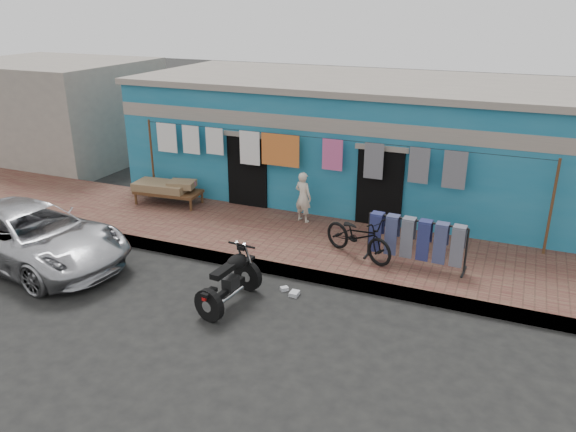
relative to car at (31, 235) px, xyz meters
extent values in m
plane|color=black|center=(5.10, -0.01, -0.66)|extent=(80.00, 80.00, 0.00)
cube|color=brown|center=(5.10, 2.99, -0.53)|extent=(28.00, 3.00, 0.25)
cube|color=gray|center=(5.10, 1.54, -0.53)|extent=(28.00, 0.10, 0.25)
cube|color=#18688C|center=(5.10, 6.99, 0.94)|extent=(12.00, 5.00, 3.20)
cube|color=#9E9384|center=(5.10, 4.55, 1.89)|extent=(12.00, 0.14, 0.35)
cube|color=#9E9384|center=(5.10, 6.99, 2.62)|extent=(12.20, 5.20, 0.16)
cube|color=black|center=(2.90, 4.47, 0.39)|extent=(1.10, 0.10, 2.10)
cube|color=black|center=(6.40, 4.47, 0.39)|extent=(1.10, 0.10, 2.10)
cube|color=#9E9384|center=(-5.90, 6.99, 1.04)|extent=(6.00, 5.00, 3.40)
cylinder|color=brown|center=(0.10, 4.24, 0.64)|extent=(0.06, 0.06, 2.10)
cylinder|color=brown|center=(10.10, 4.24, 0.64)|extent=(0.06, 0.06, 2.10)
cylinder|color=black|center=(5.10, 4.24, 1.64)|extent=(10.00, 0.01, 0.01)
cube|color=silver|center=(0.64, 4.24, 1.25)|extent=(0.60, 0.02, 0.78)
cube|color=silver|center=(1.39, 4.24, 1.27)|extent=(0.50, 0.02, 0.75)
cube|color=silver|center=(2.10, 4.24, 1.30)|extent=(0.50, 0.02, 0.69)
cube|color=silver|center=(3.10, 4.24, 1.22)|extent=(0.55, 0.02, 0.86)
cube|color=#CC4C26|center=(3.93, 4.24, 1.24)|extent=(1.00, 0.02, 0.80)
cube|color=#C55188|center=(5.28, 4.24, 1.27)|extent=(0.50, 0.02, 0.75)
cube|color=slate|center=(6.28, 4.24, 1.22)|extent=(0.45, 0.02, 0.84)
cube|color=slate|center=(7.31, 4.24, 1.24)|extent=(0.45, 0.02, 0.82)
cube|color=slate|center=(8.08, 4.24, 1.22)|extent=(0.50, 0.02, 0.85)
imported|color=#B8B9BD|center=(0.00, 0.00, 0.00)|extent=(4.89, 2.69, 1.31)
imported|color=beige|center=(4.65, 3.97, 0.22)|extent=(0.52, 0.42, 1.25)
imported|color=black|center=(6.47, 2.54, 0.16)|extent=(1.85, 1.30, 1.13)
cube|color=silver|center=(4.65, 1.19, -0.62)|extent=(0.18, 0.15, 0.07)
cube|color=silver|center=(5.46, 0.97, -0.62)|extent=(0.18, 0.18, 0.07)
cube|color=silver|center=(5.72, 0.86, -0.62)|extent=(0.16, 0.20, 0.08)
camera|label=1|loc=(9.34, -7.97, 4.66)|focal=35.00mm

